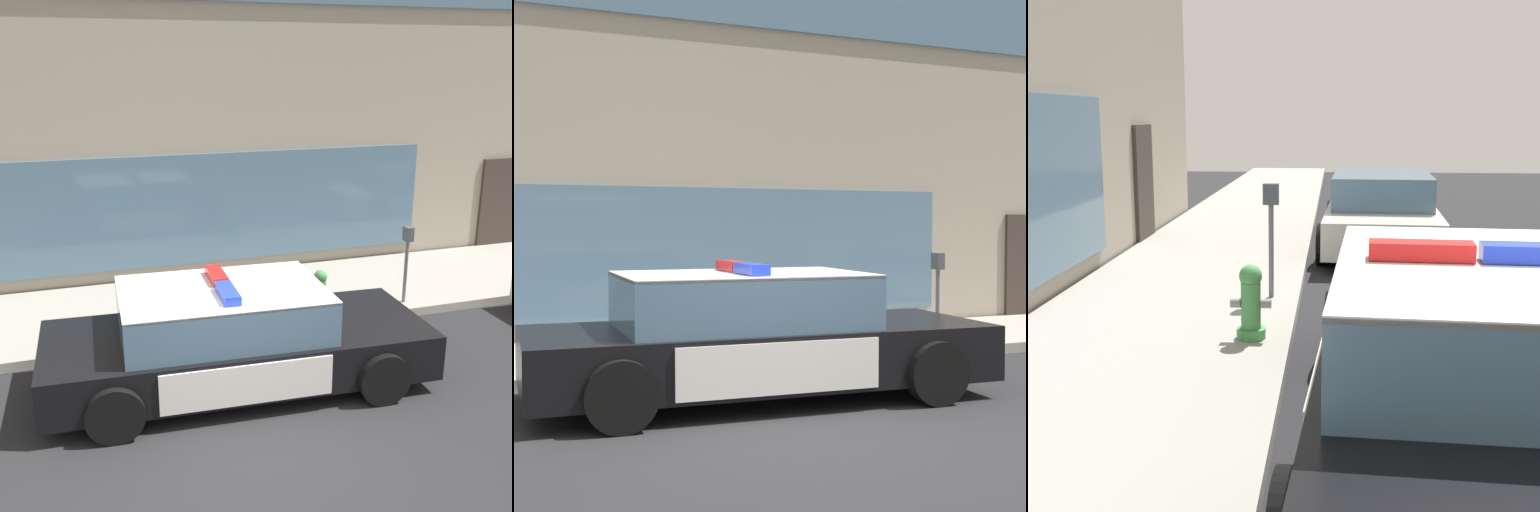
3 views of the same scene
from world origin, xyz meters
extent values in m
plane|color=#262628|center=(0.00, 0.00, 0.00)|extent=(48.00, 48.00, 0.00)
cube|color=#A39E93|center=(0.00, 3.96, 0.07)|extent=(48.00, 2.88, 0.15)
cube|color=gray|center=(2.04, 10.60, 3.96)|extent=(18.65, 10.31, 7.92)
cube|color=slate|center=(-0.20, 5.42, 1.45)|extent=(11.19, 0.08, 2.10)
cube|color=#382D28|center=(7.64, 5.42, 1.05)|extent=(1.00, 0.08, 2.10)
cube|color=black|center=(0.24, 1.22, 0.50)|extent=(5.11, 2.19, 0.60)
cube|color=silver|center=(1.84, 1.13, 0.67)|extent=(1.81, 1.96, 0.05)
cube|color=silver|center=(-1.50, 1.33, 0.67)|extent=(1.51, 1.94, 0.05)
cube|color=silver|center=(0.20, 2.19, 0.50)|extent=(2.10, 0.16, 0.51)
cube|color=silver|center=(0.09, 0.27, 0.50)|extent=(2.10, 0.16, 0.51)
cube|color=yellow|center=(0.20, 2.20, 0.50)|extent=(0.22, 0.03, 0.26)
cube|color=slate|center=(0.04, 1.24, 1.07)|extent=(2.70, 1.86, 0.60)
cube|color=silver|center=(0.04, 1.24, 1.36)|extent=(2.70, 1.86, 0.04)
cube|color=red|center=(0.07, 1.58, 1.44)|extent=(0.24, 0.66, 0.11)
cube|color=blue|center=(0.02, 0.90, 1.44)|extent=(0.24, 0.66, 0.11)
cylinder|color=black|center=(1.95, 2.07, 0.34)|extent=(0.69, 0.26, 0.68)
cylinder|color=black|center=(1.84, 0.18, 0.34)|extent=(0.69, 0.26, 0.68)
cylinder|color=black|center=(-1.35, 2.27, 0.34)|extent=(0.69, 0.26, 0.68)
cylinder|color=black|center=(-1.46, 0.38, 0.34)|extent=(0.69, 0.26, 0.68)
cylinder|color=#4C994C|center=(2.17, 2.90, 0.20)|extent=(0.28, 0.28, 0.10)
cylinder|color=#4C994C|center=(2.17, 2.90, 0.47)|extent=(0.19, 0.19, 0.45)
sphere|color=#4C994C|center=(2.17, 2.90, 0.77)|extent=(0.22, 0.22, 0.22)
cylinder|color=gray|center=(2.17, 2.90, 0.84)|extent=(0.06, 0.06, 0.05)
cylinder|color=gray|center=(2.17, 2.75, 0.50)|extent=(0.09, 0.10, 0.09)
cylinder|color=gray|center=(2.17, 3.04, 0.50)|extent=(0.09, 0.10, 0.09)
cylinder|color=gray|center=(2.32, 2.90, 0.46)|extent=(0.10, 0.12, 0.12)
cylinder|color=slate|center=(3.73, 2.85, 0.70)|extent=(0.06, 0.06, 1.10)
cube|color=#474C51|center=(3.73, 2.85, 1.37)|extent=(0.12, 0.18, 0.24)
camera|label=1|loc=(-1.92, -6.08, 4.16)|focal=44.40mm
camera|label=2|loc=(-2.97, -6.58, 1.89)|focal=54.61mm
camera|label=3|loc=(-4.22, 2.12, 2.26)|focal=48.88mm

